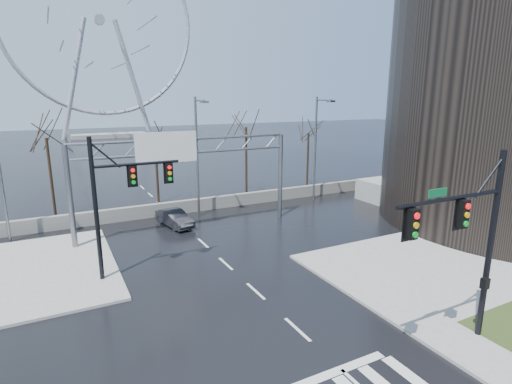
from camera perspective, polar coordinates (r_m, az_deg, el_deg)
ground at (r=18.64m, az=5.94°, el=-18.94°), size 260.00×260.00×0.00m
sidewalk_right_ext at (r=26.05m, az=22.40°, el=-9.95°), size 12.00×10.00×0.15m
sidewalk_far at (r=27.02m, az=-30.40°, el=-9.98°), size 10.00×12.00×0.15m
tower_podium at (r=44.21m, az=32.70°, el=-0.45°), size 22.00×18.00×2.00m
barrier_wall at (r=35.48m, az=-12.02°, el=-2.27°), size 52.00×0.50×1.10m
signal_mast_near at (r=17.39m, az=28.45°, el=-5.25°), size 5.52×0.41×8.00m
signal_mast_far at (r=22.80m, az=-19.23°, el=-0.33°), size 4.72×0.41×8.00m
sign_gantry at (r=29.65m, az=-10.51°, el=3.91°), size 16.36×0.40×7.60m
streetlight_mid at (r=33.30m, az=-8.27°, el=6.24°), size 0.50×2.55×10.00m
streetlight_right at (r=38.89m, az=8.78°, el=7.24°), size 0.50×2.55×10.00m
tree_left at (r=36.78m, az=-27.65°, el=5.67°), size 3.75×3.75×7.50m
tree_center at (r=38.88m, az=-14.15°, el=5.93°), size 3.25×3.25×6.50m
tree_right at (r=40.85m, az=-1.43°, el=8.14°), size 3.90×3.90×7.80m
tree_far_right at (r=45.40m, az=7.49°, el=7.54°), size 3.40×3.40×6.80m
ferris_wheel at (r=110.14m, az=-21.37°, el=20.97°), size 45.00×6.00×50.91m
car at (r=32.16m, az=-11.56°, el=-3.67°), size 2.26×4.25×1.33m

